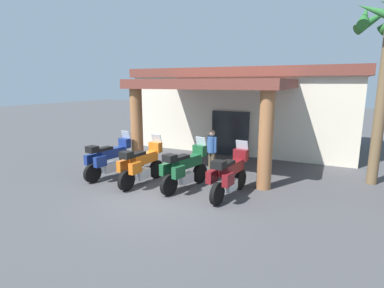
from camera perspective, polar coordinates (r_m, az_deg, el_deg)
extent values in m
plane|color=#424244|center=(9.19, -7.02, -10.26)|extent=(80.00, 80.00, 0.00)
cube|color=silver|center=(16.82, 10.41, 6.05)|extent=(11.02, 5.84, 3.67)
cube|color=#1E2328|center=(14.26, 7.25, 1.99)|extent=(1.80, 0.16, 2.10)
cube|color=brown|center=(12.08, 4.23, 11.33)|extent=(5.95, 4.54, 0.35)
cylinder|color=#9E663D|center=(11.89, -10.44, 2.62)|extent=(0.46, 0.46, 3.18)
cylinder|color=#9E663D|center=(9.82, 13.84, 0.60)|extent=(0.46, 0.46, 3.18)
cube|color=brown|center=(16.75, 10.67, 13.07)|extent=(11.43, 6.25, 0.44)
cylinder|color=black|center=(11.91, -12.45, -3.65)|extent=(0.22, 0.67, 0.66)
cylinder|color=black|center=(10.97, -18.40, -5.31)|extent=(0.22, 0.67, 0.66)
cube|color=silver|center=(11.40, -15.40, -4.28)|extent=(0.38, 0.59, 0.32)
cube|color=navy|center=(11.37, -14.96, -1.65)|extent=(0.44, 1.18, 0.34)
cube|color=black|center=(11.10, -16.39, -0.87)|extent=(0.35, 0.63, 0.10)
cube|color=navy|center=(11.72, -12.70, 0.20)|extent=(0.47, 0.29, 0.36)
cube|color=#B2BCC6|center=(11.72, -12.47, 1.61)|extent=(0.41, 0.17, 0.36)
cube|color=navy|center=(11.14, -18.73, -2.77)|extent=(0.23, 0.46, 0.36)
cube|color=navy|center=(10.74, -17.07, -3.19)|extent=(0.23, 0.46, 0.36)
cube|color=black|center=(10.79, -18.47, -0.97)|extent=(0.40, 0.36, 0.22)
cylinder|color=black|center=(10.98, -6.79, -4.76)|extent=(0.18, 0.67, 0.66)
cylinder|color=black|center=(9.87, -12.38, -6.85)|extent=(0.18, 0.67, 0.66)
cube|color=silver|center=(10.38, -9.53, -5.58)|extent=(0.35, 0.58, 0.32)
cube|color=orange|center=(10.35, -9.08, -2.68)|extent=(0.37, 1.17, 0.34)
cube|color=black|center=(10.05, -10.41, -1.87)|extent=(0.32, 0.62, 0.10)
cube|color=orange|center=(10.77, -6.96, -0.59)|extent=(0.45, 0.27, 0.36)
cube|color=#B2BCC6|center=(10.77, -6.74, 0.94)|extent=(0.41, 0.14, 0.36)
cube|color=orange|center=(10.02, -12.98, -4.02)|extent=(0.21, 0.45, 0.36)
cube|color=orange|center=(9.68, -10.76, -4.49)|extent=(0.21, 0.45, 0.36)
cube|color=black|center=(9.67, -12.39, -2.05)|extent=(0.38, 0.34, 0.22)
cylinder|color=black|center=(10.41, 1.50, -5.61)|extent=(0.27, 0.67, 0.66)
cylinder|color=black|center=(9.29, -4.40, -7.79)|extent=(0.27, 0.67, 0.66)
cube|color=silver|center=(9.80, -1.37, -6.46)|extent=(0.42, 0.61, 0.32)
cube|color=#19512D|center=(9.77, -0.81, -3.40)|extent=(0.52, 1.19, 0.34)
cube|color=black|center=(9.45, -2.18, -2.54)|extent=(0.39, 0.64, 0.10)
cube|color=#19512D|center=(10.18, 1.46, -1.22)|extent=(0.48, 0.32, 0.36)
cube|color=#B2BCC6|center=(10.18, 1.74, 0.39)|extent=(0.42, 0.19, 0.36)
cube|color=#19512D|center=(9.43, -4.97, -4.75)|extent=(0.26, 0.47, 0.36)
cube|color=#19512D|center=(9.09, -2.60, -5.35)|extent=(0.26, 0.47, 0.36)
cube|color=black|center=(9.08, -4.27, -2.70)|extent=(0.42, 0.38, 0.22)
cylinder|color=black|center=(9.91, 9.15, -6.64)|extent=(0.20, 0.67, 0.66)
cylinder|color=black|center=(8.60, 4.81, -9.41)|extent=(0.20, 0.67, 0.66)
cube|color=silver|center=(9.21, 7.07, -7.74)|extent=(0.37, 0.59, 0.32)
cube|color=maroon|center=(9.19, 7.57, -4.47)|extent=(0.41, 1.17, 0.34)
cube|color=black|center=(8.82, 6.61, -3.64)|extent=(0.34, 0.62, 0.10)
cube|color=maroon|center=(9.67, 9.25, -2.05)|extent=(0.46, 0.28, 0.36)
cube|color=#B2BCC6|center=(9.68, 9.50, -0.35)|extent=(0.41, 0.16, 0.36)
cube|color=maroon|center=(8.70, 3.82, -6.14)|extent=(0.22, 0.46, 0.36)
cube|color=maroon|center=(8.47, 6.90, -6.71)|extent=(0.22, 0.46, 0.36)
cube|color=black|center=(8.38, 5.07, -3.94)|extent=(0.39, 0.35, 0.22)
cylinder|color=brown|center=(11.44, 3.48, -3.57)|extent=(0.14, 0.14, 0.84)
cylinder|color=brown|center=(11.30, 4.04, -3.76)|extent=(0.14, 0.14, 0.84)
cylinder|color=#335999|center=(11.20, 3.81, -0.12)|extent=(0.32, 0.32, 0.59)
cylinder|color=#335999|center=(11.36, 3.13, 0.21)|extent=(0.09, 0.09, 0.57)
cylinder|color=#335999|center=(11.03, 4.51, -0.16)|extent=(0.09, 0.09, 0.57)
sphere|color=tan|center=(11.12, 3.84, 2.11)|extent=(0.23, 0.23, 0.23)
cylinder|color=brown|center=(11.65, 32.26, 6.07)|extent=(0.34, 0.34, 5.29)
cone|color=#236028|center=(12.42, 31.68, 19.76)|extent=(1.43, 1.07, 1.08)
cone|color=#236028|center=(11.83, 30.03, 20.39)|extent=(0.45, 1.49, 1.07)
cone|color=#236028|center=(11.18, 31.88, 20.62)|extent=(1.44, 1.14, 0.96)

